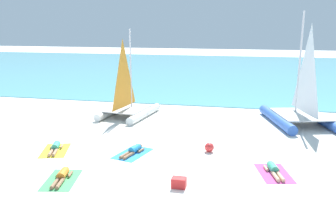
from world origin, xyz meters
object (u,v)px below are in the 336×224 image
sunbather_center_right (133,150)px  sailboat_white (128,104)px  sunbather_leftmost (55,147)px  sunbather_center_left (62,176)px  towel_leftmost (55,151)px  beach_ball (209,147)px  sailboat_blue (300,108)px  towel_center_right (133,153)px  towel_center_left (62,180)px  sunbather_rightmost (274,170)px  towel_rightmost (274,173)px  cooler_box (179,183)px

sunbather_center_right → sailboat_white: bearing=124.8°
sunbather_leftmost → sunbather_center_left: (1.84, -2.81, 0.00)m
towel_leftmost → sunbather_center_right: bearing=7.2°
sunbather_center_left → beach_ball: bearing=28.2°
towel_leftmost → sunbather_leftmost: sunbather_leftmost is taller
sailboat_blue → sunbather_center_right: bearing=-155.1°
sailboat_white → towel_center_right: (2.31, -6.27, -0.78)m
towel_center_left → beach_ball: (4.96, 4.16, 0.20)m
towel_center_right → beach_ball: 3.41m
sunbather_rightmost → sunbather_leftmost: bearing=163.7°
towel_rightmost → beach_ball: beach_ball is taller
towel_center_left → sunbather_rightmost: (7.62, 2.35, 0.13)m
towel_leftmost → towel_center_right: 3.55m
towel_rightmost → sunbather_rightmost: size_ratio=1.22×
sunbather_center_right → cooler_box: cooler_box is taller
sailboat_white → sailboat_blue: 10.09m
sailboat_blue → sunbather_center_right: 10.21m
sunbather_leftmost → towel_center_left: bearing=-74.9°
towel_center_left → beach_ball: size_ratio=4.58×
sailboat_blue → cooler_box: bearing=-133.9°
sailboat_blue → sunbather_center_right: (-7.76, -6.59, -0.80)m
sailboat_blue → beach_ball: (-4.51, -5.69, -0.72)m
sunbather_rightmost → cooler_box: size_ratio=3.11×
towel_rightmost → beach_ball: (-2.67, 1.88, 0.20)m
beach_ball → towel_center_right: bearing=-163.5°
towel_leftmost → sunbather_center_right: (3.54, 0.45, 0.13)m
sailboat_blue → sunbather_center_left: 13.64m
towel_center_left → towel_center_right: 3.61m
towel_leftmost → sunbather_leftmost: (-0.02, 0.06, 0.13)m
towel_leftmost → sunbather_center_right: sunbather_center_right is taller
sailboat_white → towel_center_left: (0.61, -9.46, -0.78)m
sunbather_center_right → sunbather_rightmost: bearing=5.5°
sunbather_center_right → towel_rightmost: (5.93, -0.97, -0.13)m
sunbather_center_left → sailboat_white: bearing=82.4°
sailboat_white → sailboat_blue: bearing=10.8°
towel_rightmost → sunbather_center_left: bearing=-163.8°
sunbather_center_right → sailboat_blue: bearing=54.6°
towel_center_left → towel_center_right: size_ratio=1.00×
towel_rightmost → towel_center_left: bearing=-163.4°
sunbather_rightmost → beach_ball: size_ratio=3.76×
sunbather_leftmost → sunbather_center_right: bearing=-11.6°
sailboat_blue → sunbather_rightmost: (-1.85, -7.50, -0.80)m
sunbather_leftmost → towel_center_left: 3.42m
cooler_box → towel_center_left: bearing=-175.8°
sailboat_white → sunbather_center_right: size_ratio=3.39×
sunbather_leftmost → cooler_box: cooler_box is taller
sunbather_center_left → towel_center_right: bearing=50.1°
towel_center_left → beach_ball: 6.48m
beach_ball → towel_center_left: bearing=-140.0°
towel_leftmost → sunbather_rightmost: (9.45, -0.46, 0.13)m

